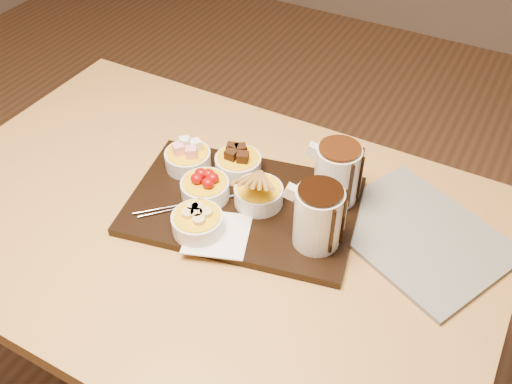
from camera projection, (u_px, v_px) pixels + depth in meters
The scene contains 12 objects.
dining_table at pixel (205, 249), 1.23m from camera, with size 1.20×0.80×0.75m.
serving_board at pixel (243, 205), 1.17m from camera, with size 0.46×0.30×0.02m, color black.
napkin at pixel (217, 234), 1.10m from camera, with size 0.12×0.12×0.00m, color white.
bowl_marshmallows at pixel (188, 159), 1.24m from camera, with size 0.10×0.10×0.04m, color silver.
bowl_cake at pixel (238, 165), 1.23m from camera, with size 0.10×0.10×0.04m, color silver.
bowl_strawberries at pixel (205, 189), 1.17m from camera, with size 0.10×0.10×0.04m, color silver.
bowl_biscotti at pixel (259, 195), 1.15m from camera, with size 0.10×0.10×0.04m, color silver.
bowl_bananas at pixel (197, 223), 1.10m from camera, with size 0.10×0.10×0.04m, color silver.
pitcher_dark_chocolate at pixel (318, 217), 1.05m from camera, with size 0.09×0.09×0.12m, color silver.
pitcher_milk_chocolate at pixel (337, 174), 1.14m from camera, with size 0.09×0.09×0.12m, color silver.
fondue_skewers at pixel (197, 202), 1.16m from camera, with size 0.26×0.03×0.01m, color silver, non-canonical shape.
newspaper at pixel (419, 235), 1.12m from camera, with size 0.32×0.26×0.01m, color beige.
Camera 1 is at (0.49, -0.67, 1.57)m, focal length 40.00 mm.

